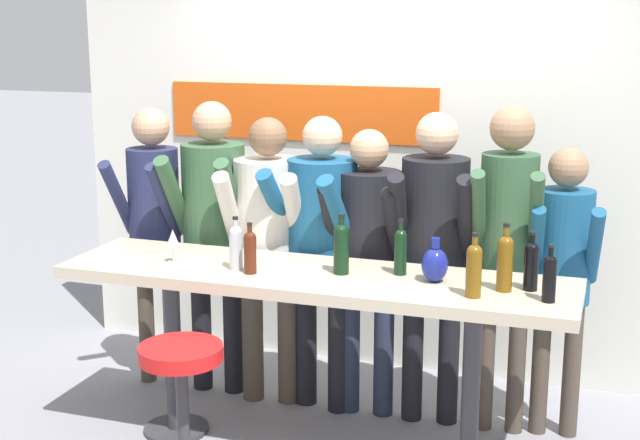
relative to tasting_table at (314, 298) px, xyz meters
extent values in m
cube|color=silver|center=(0.00, 1.39, 0.35)|extent=(4.22, 0.10, 2.43)
cube|color=#DB5114|center=(-0.55, 1.33, 0.79)|extent=(1.82, 0.02, 0.36)
cube|color=beige|center=(0.00, 0.00, 0.10)|extent=(2.62, 0.66, 0.06)
cylinder|color=#333338|center=(-0.81, 0.00, -0.37)|extent=(0.09, 0.09, 0.93)
cylinder|color=#333338|center=(-0.81, 0.00, -0.85)|extent=(0.36, 0.36, 0.02)
cylinder|color=#333338|center=(0.81, 0.00, -0.37)|extent=(0.09, 0.09, 0.93)
cylinder|color=#333338|center=(-0.43, -0.64, -0.48)|extent=(0.06, 0.06, 0.72)
cylinder|color=red|center=(-0.43, -0.64, -0.12)|extent=(0.39, 0.39, 0.07)
cylinder|color=#473D33|center=(-1.32, 0.59, -0.45)|extent=(0.10, 0.10, 0.83)
cylinder|color=#473D33|center=(-1.15, 0.60, -0.45)|extent=(0.10, 0.10, 0.83)
cylinder|color=#23284C|center=(-1.23, 0.59, 0.30)|extent=(0.33, 0.33, 0.66)
sphere|color=tan|center=(-1.23, 0.59, 0.76)|extent=(0.23, 0.23, 0.23)
cylinder|color=#23284C|center=(-1.37, 0.42, 0.35)|extent=(0.10, 0.39, 0.50)
cylinder|color=#23284C|center=(-1.08, 0.44, 0.35)|extent=(0.10, 0.39, 0.50)
cylinder|color=black|center=(-0.94, 0.60, -0.43)|extent=(0.12, 0.12, 0.85)
cylinder|color=black|center=(-0.73, 0.61, -0.43)|extent=(0.12, 0.12, 0.85)
cylinder|color=#335638|center=(-0.84, 0.60, 0.33)|extent=(0.40, 0.40, 0.68)
sphere|color=tan|center=(-0.84, 0.60, 0.80)|extent=(0.23, 0.23, 0.23)
cylinder|color=#335638|center=(-1.00, 0.43, 0.38)|extent=(0.12, 0.41, 0.52)
cylinder|color=#335638|center=(-0.65, 0.45, 0.38)|extent=(0.12, 0.41, 0.52)
cylinder|color=#473D33|center=(-0.58, 0.55, -0.45)|extent=(0.13, 0.13, 0.82)
cylinder|color=#473D33|center=(-0.36, 0.58, -0.45)|extent=(0.13, 0.13, 0.82)
cylinder|color=beige|center=(-0.47, 0.56, 0.28)|extent=(0.45, 0.45, 0.65)
sphere|color=brown|center=(-0.47, 0.56, 0.73)|extent=(0.22, 0.22, 0.22)
cylinder|color=beige|center=(-0.63, 0.38, 0.33)|extent=(0.15, 0.40, 0.51)
cylinder|color=beige|center=(-0.26, 0.43, 0.33)|extent=(0.15, 0.40, 0.51)
cylinder|color=black|center=(-0.26, 0.59, -0.45)|extent=(0.13, 0.13, 0.83)
cylinder|color=black|center=(-0.04, 0.56, -0.45)|extent=(0.13, 0.13, 0.83)
cylinder|color=#19517A|center=(-0.15, 0.58, 0.29)|extent=(0.46, 0.46, 0.65)
sphere|color=#D6AD89|center=(-0.15, 0.58, 0.75)|extent=(0.22, 0.22, 0.22)
cylinder|color=#19517A|center=(-0.36, 0.45, 0.34)|extent=(0.16, 0.41, 0.51)
cylinder|color=#19517A|center=(0.01, 0.39, 0.34)|extent=(0.16, 0.41, 0.51)
cylinder|color=#23283D|center=(0.02, 0.58, -0.46)|extent=(0.12, 0.12, 0.80)
cylinder|color=#23283D|center=(0.22, 0.59, -0.46)|extent=(0.12, 0.12, 0.80)
cylinder|color=black|center=(0.12, 0.58, 0.25)|extent=(0.39, 0.39, 0.63)
sphere|color=tan|center=(0.12, 0.58, 0.69)|extent=(0.22, 0.22, 0.22)
cylinder|color=black|center=(-0.04, 0.42, 0.30)|extent=(0.11, 0.38, 0.49)
cylinder|color=black|center=(0.30, 0.44, 0.30)|extent=(0.11, 0.38, 0.49)
cylinder|color=black|center=(0.39, 0.58, -0.44)|extent=(0.12, 0.12, 0.85)
cylinder|color=black|center=(0.59, 0.61, -0.44)|extent=(0.12, 0.12, 0.85)
cylinder|color=black|center=(0.49, 0.59, 0.32)|extent=(0.41, 0.41, 0.67)
sphere|color=#D6AD89|center=(0.49, 0.59, 0.79)|extent=(0.23, 0.23, 0.23)
cylinder|color=black|center=(0.34, 0.41, 0.37)|extent=(0.13, 0.41, 0.52)
cylinder|color=black|center=(0.68, 0.45, 0.37)|extent=(0.13, 0.41, 0.52)
cylinder|color=#473D33|center=(0.80, 0.59, -0.43)|extent=(0.10, 0.10, 0.87)
cylinder|color=#473D33|center=(0.97, 0.61, -0.43)|extent=(0.10, 0.10, 0.87)
cylinder|color=#335638|center=(0.88, 0.60, 0.35)|extent=(0.33, 0.33, 0.69)
sphere|color=#9E7556|center=(0.88, 0.60, 0.83)|extent=(0.24, 0.24, 0.24)
cylinder|color=#335638|center=(0.75, 0.42, 0.40)|extent=(0.10, 0.40, 0.52)
cylinder|color=#335638|center=(1.04, 0.44, 0.40)|extent=(0.10, 0.40, 0.52)
cylinder|color=#473D33|center=(1.09, 0.64, -0.48)|extent=(0.10, 0.10, 0.77)
cylinder|color=#473D33|center=(1.26, 0.66, -0.48)|extent=(0.10, 0.10, 0.77)
cylinder|color=#19517A|center=(1.17, 0.65, 0.21)|extent=(0.33, 0.33, 0.61)
sphere|color=#9E7556|center=(1.17, 0.65, 0.63)|extent=(0.21, 0.21, 0.21)
cylinder|color=#19517A|center=(1.05, 0.49, 0.25)|extent=(0.11, 0.36, 0.46)
cylinder|color=#19517A|center=(1.33, 0.52, 0.25)|extent=(0.11, 0.36, 0.46)
cylinder|color=#4C1E0F|center=(-0.30, -0.12, 0.23)|extent=(0.06, 0.06, 0.18)
sphere|color=#4C1E0F|center=(-0.30, -0.12, 0.32)|extent=(0.06, 0.06, 0.06)
cylinder|color=#4C1E0F|center=(-0.30, -0.12, 0.35)|extent=(0.02, 0.02, 0.06)
cylinder|color=black|center=(-0.30, -0.12, 0.39)|extent=(0.03, 0.03, 0.01)
cylinder|color=black|center=(0.42, 0.11, 0.23)|extent=(0.06, 0.06, 0.20)
sphere|color=black|center=(0.42, 0.11, 0.33)|extent=(0.06, 0.06, 0.06)
cylinder|color=black|center=(0.42, 0.11, 0.37)|extent=(0.02, 0.02, 0.07)
cylinder|color=black|center=(0.42, 0.11, 0.41)|extent=(0.03, 0.03, 0.01)
cylinder|color=black|center=(1.07, 0.05, 0.23)|extent=(0.07, 0.07, 0.20)
sphere|color=black|center=(1.07, 0.05, 0.33)|extent=(0.07, 0.07, 0.07)
cylinder|color=black|center=(1.07, 0.05, 0.37)|extent=(0.03, 0.03, 0.07)
cylinder|color=black|center=(1.07, 0.05, 0.41)|extent=(0.03, 0.03, 0.01)
cylinder|color=black|center=(0.14, 0.02, 0.24)|extent=(0.08, 0.08, 0.22)
sphere|color=black|center=(0.14, 0.02, 0.35)|extent=(0.08, 0.08, 0.08)
cylinder|color=black|center=(0.14, 0.02, 0.39)|extent=(0.03, 0.03, 0.08)
cylinder|color=black|center=(0.14, 0.02, 0.43)|extent=(0.03, 0.03, 0.02)
cylinder|color=black|center=(1.16, -0.11, 0.23)|extent=(0.06, 0.06, 0.19)
sphere|color=black|center=(1.16, -0.11, 0.32)|extent=(0.06, 0.06, 0.06)
cylinder|color=black|center=(1.16, -0.11, 0.35)|extent=(0.02, 0.02, 0.07)
cylinder|color=black|center=(1.16, -0.11, 0.39)|extent=(0.03, 0.03, 0.01)
cylinder|color=brown|center=(0.83, -0.15, 0.24)|extent=(0.07, 0.07, 0.21)
sphere|color=brown|center=(0.83, -0.15, 0.35)|extent=(0.07, 0.07, 0.07)
cylinder|color=brown|center=(0.83, -0.15, 0.38)|extent=(0.03, 0.03, 0.08)
cylinder|color=black|center=(0.83, -0.15, 0.43)|extent=(0.03, 0.03, 0.02)
cylinder|color=#B7BCC1|center=(-0.39, -0.07, 0.23)|extent=(0.07, 0.07, 0.19)
sphere|color=#B7BCC1|center=(-0.39, -0.07, 0.33)|extent=(0.07, 0.07, 0.07)
cylinder|color=#B7BCC1|center=(-0.39, -0.07, 0.36)|extent=(0.03, 0.03, 0.07)
cylinder|color=black|center=(-0.39, -0.07, 0.40)|extent=(0.03, 0.03, 0.01)
cylinder|color=brown|center=(0.95, -0.01, 0.25)|extent=(0.07, 0.07, 0.23)
sphere|color=brown|center=(0.95, -0.01, 0.36)|extent=(0.07, 0.07, 0.07)
cylinder|color=brown|center=(0.95, -0.01, 0.40)|extent=(0.03, 0.03, 0.08)
cylinder|color=black|center=(0.95, -0.01, 0.45)|extent=(0.03, 0.03, 0.02)
cylinder|color=silver|center=(-0.76, -0.05, 0.14)|extent=(0.06, 0.06, 0.01)
cylinder|color=silver|center=(-0.76, -0.05, 0.18)|extent=(0.01, 0.01, 0.08)
cone|color=silver|center=(-0.76, -0.05, 0.27)|extent=(0.07, 0.07, 0.09)
ellipsoid|color=navy|center=(0.61, 0.04, 0.22)|extent=(0.13, 0.13, 0.17)
cylinder|color=navy|center=(0.61, 0.04, 0.33)|extent=(0.04, 0.04, 0.05)
camera|label=1|loc=(1.42, -4.08, 1.38)|focal=50.00mm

